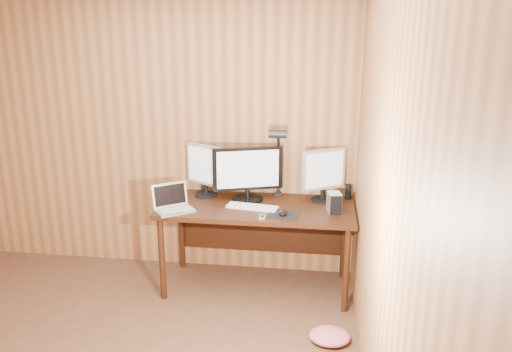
% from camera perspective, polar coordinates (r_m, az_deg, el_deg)
% --- Properties ---
extents(room_shell, '(4.00, 4.00, 4.00)m').
position_cam_1_polar(room_shell, '(2.80, -23.92, -3.86)').
color(room_shell, brown).
rests_on(room_shell, ground).
extents(desk, '(1.60, 0.70, 0.75)m').
position_cam_1_polar(desk, '(4.24, 0.22, -4.62)').
color(desk, black).
rests_on(desk, floor).
extents(monitor_center, '(0.58, 0.26, 0.46)m').
position_cam_1_polar(monitor_center, '(4.19, -0.96, 0.36)').
color(monitor_center, black).
rests_on(monitor_center, desk).
extents(monitor_left, '(0.37, 0.24, 0.45)m').
position_cam_1_polar(monitor_left, '(4.32, -5.82, 0.83)').
color(monitor_left, black).
rests_on(monitor_left, desk).
extents(monitor_right, '(0.36, 0.24, 0.45)m').
position_cam_1_polar(monitor_right, '(4.21, 7.72, 0.30)').
color(monitor_right, black).
rests_on(monitor_right, desk).
extents(laptop, '(0.37, 0.35, 0.21)m').
position_cam_1_polar(laptop, '(4.07, -9.52, -3.14)').
color(laptop, silver).
rests_on(laptop, desk).
extents(keyboard, '(0.43, 0.20, 0.02)m').
position_cam_1_polar(keyboard, '(4.07, -0.43, -3.54)').
color(keyboard, white).
rests_on(keyboard, desk).
extents(mousepad, '(0.26, 0.22, 0.00)m').
position_cam_1_polar(mousepad, '(3.92, 3.08, -4.49)').
color(mousepad, black).
rests_on(mousepad, desk).
extents(mouse, '(0.10, 0.13, 0.04)m').
position_cam_1_polar(mouse, '(3.91, 3.09, -4.21)').
color(mouse, black).
rests_on(mouse, mousepad).
extents(hard_drive, '(0.12, 0.16, 0.16)m').
position_cam_1_polar(hard_drive, '(4.01, 8.93, -3.02)').
color(hard_drive, silver).
rests_on(hard_drive, desk).
extents(phone, '(0.05, 0.09, 0.01)m').
position_cam_1_polar(phone, '(3.87, 0.71, -4.69)').
color(phone, silver).
rests_on(phone, desk).
extents(speaker, '(0.05, 0.05, 0.13)m').
position_cam_1_polar(speaker, '(4.34, 10.48, -1.79)').
color(speaker, black).
rests_on(speaker, desk).
extents(desk_lamp, '(0.15, 0.21, 0.65)m').
position_cam_1_polar(desk_lamp, '(4.22, 2.55, 2.69)').
color(desk_lamp, black).
rests_on(desk_lamp, desk).
extents(fabric_pile, '(0.32, 0.27, 0.09)m').
position_cam_1_polar(fabric_pile, '(3.77, 8.40, -17.67)').
color(fabric_pile, '#D86876').
rests_on(fabric_pile, floor).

